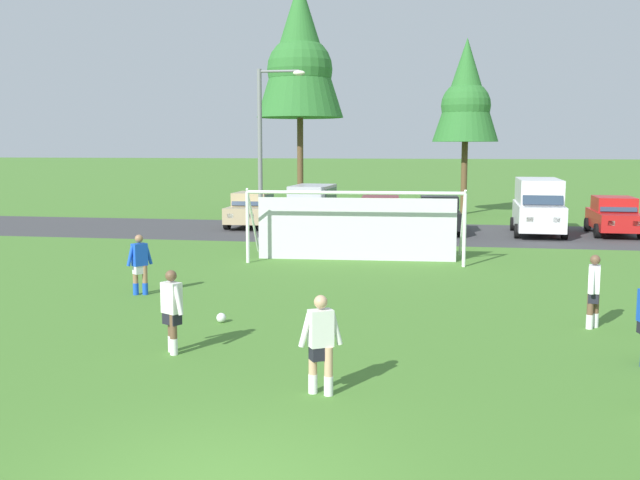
# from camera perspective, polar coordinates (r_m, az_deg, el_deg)

# --- Properties ---
(ground_plane) EXTENTS (400.00, 400.00, 0.00)m
(ground_plane) POSITION_cam_1_polar(r_m,az_deg,el_deg) (23.21, 3.44, -2.55)
(ground_plane) COLOR #477A2D
(parking_lot_strip) EXTENTS (52.00, 8.40, 0.01)m
(parking_lot_strip) POSITION_cam_1_polar(r_m,az_deg,el_deg) (33.87, 5.50, 0.58)
(parking_lot_strip) COLOR #3D3D3F
(parking_lot_strip) RESTS_ON ground
(soccer_ball) EXTENTS (0.22, 0.22, 0.22)m
(soccer_ball) POSITION_cam_1_polar(r_m,az_deg,el_deg) (16.85, -7.73, -6.05)
(soccer_ball) COLOR white
(soccer_ball) RESTS_ON ground
(soccer_goal) EXTENTS (7.52, 2.36, 2.57)m
(soccer_goal) POSITION_cam_1_polar(r_m,az_deg,el_deg) (25.31, 2.82, 1.23)
(soccer_goal) COLOR white
(soccer_goal) RESTS_ON ground
(player_midfield_center) EXTENTS (0.31, 0.72, 1.64)m
(player_midfield_center) POSITION_cam_1_polar(r_m,az_deg,el_deg) (17.14, 20.63, -3.79)
(player_midfield_center) COLOR brown
(player_midfield_center) RESTS_ON ground
(player_winger_left) EXTENTS (0.64, 0.51, 1.64)m
(player_winger_left) POSITION_cam_1_polar(r_m,az_deg,el_deg) (14.42, -11.51, -5.53)
(player_winger_left) COLOR brown
(player_winger_left) RESTS_ON ground
(player_winger_right) EXTENTS (0.71, 0.40, 1.64)m
(player_winger_right) POSITION_cam_1_polar(r_m,az_deg,el_deg) (11.85, 0.05, -8.21)
(player_winger_right) COLOR tan
(player_winger_right) RESTS_ON ground
(player_trailing_back) EXTENTS (0.57, 0.59, 1.64)m
(player_trailing_back) POSITION_cam_1_polar(r_m,az_deg,el_deg) (20.21, -13.93, -1.89)
(player_trailing_back) COLOR #936B4C
(player_trailing_back) RESTS_ON ground
(parked_car_slot_far_left) EXTENTS (2.06, 4.21, 1.72)m
(parked_car_slot_far_left) POSITION_cam_1_polar(r_m,az_deg,el_deg) (36.14, -5.32, 2.40)
(parked_car_slot_far_left) COLOR tan
(parked_car_slot_far_left) RESTS_ON ground
(parked_car_slot_left) EXTENTS (2.26, 4.66, 2.16)m
(parked_car_slot_left) POSITION_cam_1_polar(r_m,az_deg,el_deg) (34.18, -0.63, 2.55)
(parked_car_slot_left) COLOR #B2B2BC
(parked_car_slot_left) RESTS_ON ground
(parked_car_slot_center_left) EXTENTS (2.25, 4.31, 1.72)m
(parked_car_slot_center_left) POSITION_cam_1_polar(r_m,az_deg,el_deg) (33.28, 4.75, 1.98)
(parked_car_slot_center_left) COLOR maroon
(parked_car_slot_center_left) RESTS_ON ground
(parked_car_slot_center) EXTENTS (2.21, 4.29, 1.72)m
(parked_car_slot_center) POSITION_cam_1_polar(r_m,az_deg,el_deg) (33.99, 9.29, 2.02)
(parked_car_slot_center) COLOR black
(parked_car_slot_center) RESTS_ON ground
(parked_car_slot_center_right) EXTENTS (2.29, 4.85, 2.52)m
(parked_car_slot_center_right) POSITION_cam_1_polar(r_m,az_deg,el_deg) (34.27, 16.72, 2.63)
(parked_car_slot_center_right) COLOR silver
(parked_car_slot_center_right) RESTS_ON ground
(parked_car_slot_right) EXTENTS (2.10, 4.23, 1.72)m
(parked_car_slot_right) POSITION_cam_1_polar(r_m,az_deg,el_deg) (35.29, 22.01, 1.78)
(parked_car_slot_right) COLOR red
(parked_car_slot_right) RESTS_ON ground
(tree_left_edge) EXTENTS (5.06, 5.06, 13.50)m
(tree_left_edge) POSITION_cam_1_polar(r_m,az_deg,el_deg) (43.40, -1.59, 14.40)
(tree_left_edge) COLOR brown
(tree_left_edge) RESTS_ON ground
(tree_mid_left) EXTENTS (3.81, 3.81, 10.15)m
(tree_mid_left) POSITION_cam_1_polar(r_m,az_deg,el_deg) (43.75, 11.37, 11.16)
(tree_mid_left) COLOR brown
(tree_mid_left) RESTS_ON ground
(street_lamp) EXTENTS (2.00, 0.32, 7.00)m
(street_lamp) POSITION_cam_1_polar(r_m,az_deg,el_deg) (29.28, -4.36, 6.65)
(street_lamp) COLOR slate
(street_lamp) RESTS_ON ground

